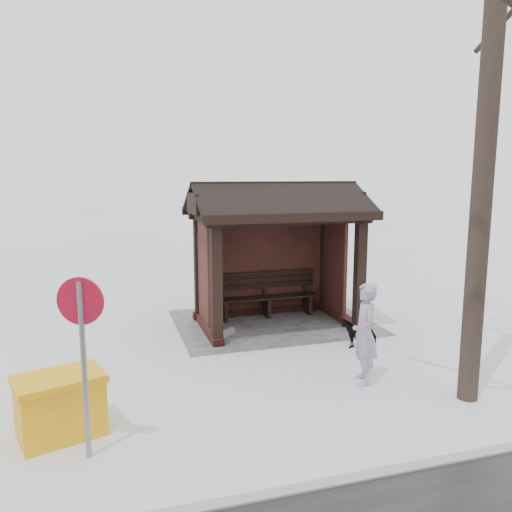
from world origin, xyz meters
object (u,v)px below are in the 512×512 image
Objects in this scene: pedestrian at (365,333)px; road_sign at (82,328)px; dog at (359,334)px; bus_shelter at (274,225)px; grit_bin at (60,405)px.

pedestrian is 0.75× the size of road_sign.
dog is 0.29× the size of road_sign.
pedestrian is 1.73m from dog.
bus_shelter is 5.83m from grit_bin.
pedestrian reaches higher than grit_bin.
bus_shelter is 2.26× the size of pedestrian.
pedestrian is 1.33× the size of grit_bin.
pedestrian reaches higher than dog.
bus_shelter reaches higher than road_sign.
dog is 0.52× the size of grit_bin.
dog is (-1.05, 1.93, -1.90)m from bus_shelter.
grit_bin reaches higher than dog.
pedestrian is at bearing 167.03° from grit_bin.
road_sign is at bearing -61.23° from pedestrian.
pedestrian is at bearing 95.43° from bus_shelter.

